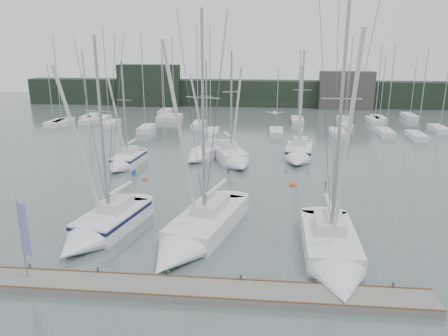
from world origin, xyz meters
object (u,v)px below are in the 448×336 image
object	(u,v)px
sailboat_mid_c	(234,159)
sailboat_near_left	(99,229)
sailboat_mid_b	(203,154)
sailboat_mid_a	(125,162)
sailboat_mid_d	(299,154)
buoy_c	(145,180)
buoy_b	(292,185)
buoy_a	(207,194)
sailboat_near_right	(334,258)
sailboat_near_center	(193,236)
dock_banner	(24,233)

from	to	relation	value
sailboat_mid_c	sailboat_near_left	bearing A→B (deg)	-132.47
sailboat_near_left	sailboat_mid_b	bearing A→B (deg)	91.59
sailboat_mid_a	sailboat_mid_d	xyz separation A→B (m)	(18.23, 4.81, 0.07)
sailboat_mid_d	buoy_c	distance (m)	17.33
buoy_b	buoy_a	bearing A→B (deg)	-158.56
sailboat_near_right	buoy_c	bearing A→B (deg)	136.45
sailboat_near_center	buoy_b	size ratio (longest dim) A/B	24.47
sailboat_mid_d	buoy_c	size ratio (longest dim) A/B	23.78
sailboat_near_center	buoy_b	bearing A→B (deg)	75.60
buoy_b	sailboat_mid_c	bearing A→B (deg)	132.70
sailboat_near_center	dock_banner	distance (m)	10.14
sailboat_near_center	sailboat_mid_b	size ratio (longest dim) A/B	1.38
sailboat_mid_b	sailboat_near_center	bearing A→B (deg)	-61.59
sailboat_mid_d	buoy_c	bearing A→B (deg)	-142.98
sailboat_near_right	buoy_a	world-z (taller)	sailboat_near_right
sailboat_mid_b	sailboat_mid_d	xyz separation A→B (m)	(10.58, 0.79, 0.09)
sailboat_mid_a	sailboat_mid_c	world-z (taller)	sailboat_mid_c
sailboat_mid_d	dock_banner	world-z (taller)	sailboat_mid_d
sailboat_near_right	sailboat_mid_c	distance (m)	22.45
sailboat_near_left	sailboat_near_center	bearing A→B (deg)	9.82
sailboat_mid_d	buoy_b	xyz separation A→B (m)	(-1.11, -9.01, -0.64)
sailboat_near_right	sailboat_mid_c	world-z (taller)	sailboat_near_right
buoy_a	buoy_b	world-z (taller)	buoy_b
sailboat_near_left	sailboat_mid_d	size ratio (longest dim) A/B	1.12
sailboat_near_center	buoy_a	world-z (taller)	sailboat_near_center
sailboat_mid_b	buoy_c	xyz separation A→B (m)	(-4.44, -7.82, -0.55)
sailboat_near_left	dock_banner	world-z (taller)	sailboat_near_left
sailboat_near_left	sailboat_mid_a	xyz separation A→B (m)	(-3.54, 16.42, -0.05)
buoy_c	sailboat_mid_a	bearing A→B (deg)	130.19
sailboat_near_center	buoy_c	xyz separation A→B (m)	(-6.78, 12.98, -0.57)
sailboat_mid_a	buoy_a	distance (m)	11.98
sailboat_near_center	sailboat_mid_d	world-z (taller)	sailboat_near_center
sailboat_mid_a	sailboat_mid_d	bearing A→B (deg)	21.18
sailboat_mid_a	buoy_c	bearing A→B (deg)	-43.42
sailboat_mid_d	buoy_a	bearing A→B (deg)	-118.62
sailboat_mid_d	sailboat_near_left	bearing A→B (deg)	-117.46
sailboat_mid_d	sailboat_mid_b	bearing A→B (deg)	-168.54
buoy_a	dock_banner	world-z (taller)	dock_banner
buoy_a	buoy_b	xyz separation A→B (m)	(7.53, 2.96, 0.00)
buoy_c	buoy_b	bearing A→B (deg)	-1.64
sailboat_mid_c	buoy_b	world-z (taller)	sailboat_mid_c
sailboat_mid_a	buoy_b	bearing A→B (deg)	-7.37
sailboat_mid_c	buoy_b	distance (m)	8.72
sailboat_mid_d	sailboat_mid_a	bearing A→B (deg)	-158.00
sailboat_mid_b	sailboat_mid_c	size ratio (longest dim) A/B	0.91
dock_banner	sailboat_mid_a	bearing A→B (deg)	114.29
buoy_b	buoy_c	distance (m)	13.92
sailboat_near_center	dock_banner	bearing A→B (deg)	-129.48
buoy_b	buoy_c	bearing A→B (deg)	178.36
sailboat_mid_a	buoy_c	distance (m)	5.00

